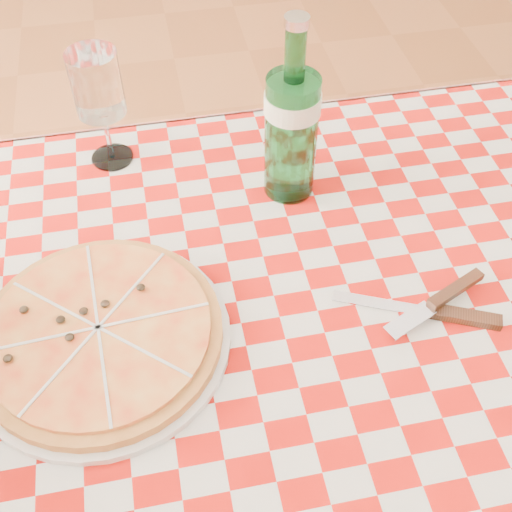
{
  "coord_description": "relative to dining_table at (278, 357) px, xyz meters",
  "views": [
    {
      "loc": [
        -0.13,
        -0.48,
        1.45
      ],
      "look_at": [
        -0.02,
        0.06,
        0.82
      ],
      "focal_mm": 45.0,
      "sensor_mm": 36.0,
      "label": 1
    }
  ],
  "objects": [
    {
      "name": "cutlery",
      "position": [
        0.2,
        -0.03,
        0.11
      ],
      "size": [
        0.25,
        0.21,
        0.03
      ],
      "primitive_type": null,
      "rotation": [
        0.0,
        0.0,
        0.07
      ],
      "color": "silver",
      "rests_on": "tablecloth"
    },
    {
      "name": "pizza_plate",
      "position": [
        -0.23,
        0.0,
        0.12
      ],
      "size": [
        0.35,
        0.35,
        0.04
      ],
      "primitive_type": null,
      "rotation": [
        0.0,
        0.0,
        0.07
      ],
      "color": "#CB9143",
      "rests_on": "tablecloth"
    },
    {
      "name": "wine_glass",
      "position": [
        -0.2,
        0.37,
        0.2
      ],
      "size": [
        0.08,
        0.08,
        0.19
      ],
      "primitive_type": null,
      "rotation": [
        0.0,
        0.0,
        0.12
      ],
      "color": "silver",
      "rests_on": "tablecloth"
    },
    {
      "name": "dining_table",
      "position": [
        0.0,
        0.0,
        0.0
      ],
      "size": [
        1.2,
        0.8,
        0.75
      ],
      "color": "brown",
      "rests_on": "ground"
    },
    {
      "name": "tablecloth",
      "position": [
        0.0,
        0.0,
        0.09
      ],
      "size": [
        1.3,
        0.9,
        0.01
      ],
      "primitive_type": "cube",
      "color": "#A10F09",
      "rests_on": "dining_table"
    },
    {
      "name": "water_bottle",
      "position": [
        0.07,
        0.24,
        0.24
      ],
      "size": [
        0.09,
        0.09,
        0.29
      ],
      "primitive_type": null,
      "rotation": [
        0.0,
        0.0,
        -0.08
      ],
      "color": "#175D27",
      "rests_on": "tablecloth"
    }
  ]
}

